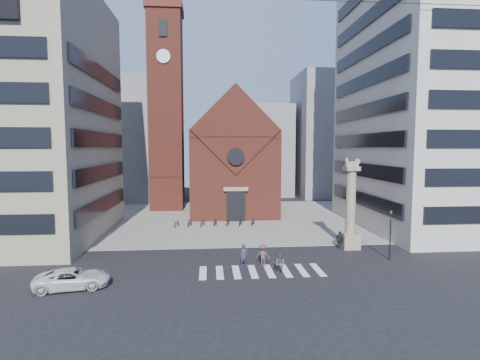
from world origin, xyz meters
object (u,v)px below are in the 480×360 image
(lion_column, at_px, (351,213))
(traffic_light, at_px, (390,234))
(pedestrian_0, at_px, (244,255))
(scooter_0, at_px, (177,223))
(pedestrian_2, at_px, (340,240))
(white_car, at_px, (72,279))
(pedestrian_1, at_px, (280,264))

(lion_column, height_order, traffic_light, lion_column)
(lion_column, relative_size, pedestrian_0, 4.81)
(traffic_light, bearing_deg, pedestrian_0, -177.40)
(pedestrian_0, bearing_deg, scooter_0, 96.32)
(pedestrian_2, bearing_deg, scooter_0, 37.89)
(white_car, relative_size, pedestrian_0, 2.72)
(scooter_0, bearing_deg, pedestrian_2, -16.99)
(pedestrian_1, distance_m, scooter_0, 20.20)
(pedestrian_0, xyz_separation_m, pedestrian_2, (9.66, 4.58, -0.06))
(white_car, distance_m, pedestrian_2, 23.48)
(traffic_light, relative_size, white_car, 0.88)
(traffic_light, bearing_deg, scooter_0, 142.12)
(traffic_light, distance_m, pedestrian_2, 5.20)
(lion_column, relative_size, pedestrian_1, 5.33)
(white_car, relative_size, scooter_0, 3.02)
(pedestrian_0, height_order, pedestrian_2, pedestrian_0)
(white_car, xyz_separation_m, scooter_0, (5.46, 19.55, -0.20))
(lion_column, xyz_separation_m, traffic_light, (1.99, -4.00, -1.17))
(pedestrian_2, relative_size, scooter_0, 1.04)
(pedestrian_1, bearing_deg, scooter_0, 166.80)
(white_car, height_order, pedestrian_0, pedestrian_0)
(traffic_light, xyz_separation_m, pedestrian_0, (-12.66, -0.58, -1.39))
(white_car, bearing_deg, scooter_0, -25.84)
(lion_column, distance_m, pedestrian_0, 11.89)
(traffic_light, xyz_separation_m, pedestrian_1, (-10.11, -2.78, -1.47))
(lion_column, xyz_separation_m, pedestrian_2, (-1.01, 0.00, -2.61))
(pedestrian_2, bearing_deg, pedestrian_0, 97.30)
(traffic_light, distance_m, scooter_0, 24.70)
(lion_column, xyz_separation_m, pedestrian_1, (-8.11, -6.78, -2.64))
(lion_column, bearing_deg, white_car, -159.82)
(lion_column, distance_m, traffic_light, 4.62)
(pedestrian_2, bearing_deg, traffic_light, -161.16)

